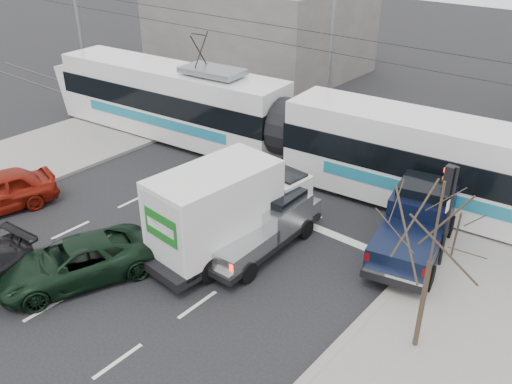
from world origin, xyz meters
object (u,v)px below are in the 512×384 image
Objects in this scene: silver_pickup at (265,223)px; box_truck at (228,209)px; traffic_signal at (448,195)px; street_lamp_far at (330,27)px; bare_tree at (436,231)px; tram at (288,129)px; navy_pickup at (417,221)px; green_car at (74,262)px.

silver_pickup is 0.80× the size of box_truck.
silver_pickup is (-5.21, -2.65, -1.79)m from traffic_signal.
bare_tree is at bearing -48.88° from street_lamp_far.
silver_pickup is at bearing 51.55° from box_truck.
tram reaches higher than box_truck.
bare_tree is at bearing -76.26° from navy_pickup.
traffic_signal is 14.47m from street_lamp_far.
silver_pickup is at bearing 168.04° from bare_tree.
bare_tree is 0.94× the size of silver_pickup.
box_truck reaches higher than green_car.
navy_pickup reaches higher than green_car.
box_truck is at bearing -76.13° from tram.
street_lamp_far is at bearing 124.91° from navy_pickup.
traffic_signal is 0.13× the size of tram.
traffic_signal is 8.98m from tram.
box_truck is 1.15× the size of navy_pickup.
traffic_signal is at bearing -38.02° from navy_pickup.
navy_pickup is (9.61, -8.99, -3.98)m from street_lamp_far.
navy_pickup is at bearing -43.09° from street_lamp_far.
green_car is at bearing -137.08° from traffic_signal.
traffic_signal is at bearing -25.07° from tram.
box_truck is (-7.24, 0.39, -2.20)m from bare_tree.
bare_tree is 4.28m from traffic_signal.
navy_pickup is 11.51m from green_car.
bare_tree is 0.75× the size of box_truck.
bare_tree reaches higher than silver_pickup.
silver_pickup is at bearing -153.00° from traffic_signal.
box_truck is (4.55, -13.11, -3.52)m from street_lamp_far.
silver_pickup is 1.07× the size of green_car.
street_lamp_far is at bearing 138.28° from traffic_signal.
tram reaches higher than traffic_signal.
green_car is (-0.25, -11.06, -1.27)m from tram.
street_lamp_far is 0.33× the size of tram.
tram is (-8.44, 2.97, -0.79)m from traffic_signal.
navy_pickup is (5.06, 4.11, -0.46)m from box_truck.
street_lamp_far is at bearing 112.65° from silver_pickup.
street_lamp_far is 13.75m from navy_pickup.
tram is 4.71× the size of navy_pickup.
traffic_signal is at bearing 25.52° from silver_pickup.
tram is at bearing 109.74° from green_car.
bare_tree is 0.56× the size of street_lamp_far.
silver_pickup is 6.45m from green_car.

